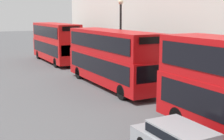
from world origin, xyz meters
name	(u,v)px	position (x,y,z in m)	size (l,w,h in m)	color
bus_second_in_queue	(111,56)	(1.60, 18.84, 2.34)	(2.59, 10.69, 4.23)	#B20C0F
bus_third_in_queue	(56,41)	(1.60, 32.33, 2.41)	(2.59, 10.20, 4.37)	red
street_lamp	(121,30)	(3.74, 21.18, 4.09)	(0.44, 0.44, 6.64)	black
pedestrian	(89,57)	(4.39, 29.47, 0.79)	(0.36, 0.36, 1.72)	#26262D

